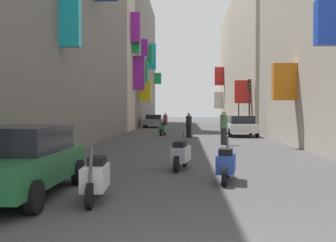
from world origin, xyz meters
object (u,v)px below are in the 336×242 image
scooter_silver (181,154)px  pedestrian_near_right (165,122)px  parked_car_white (241,125)px  traffic_light_near_corner (249,97)px  pedestrian_near_left (224,127)px  scooter_blue (226,163)px  scooter_black (223,122)px  scooter_green (163,129)px  scooter_white (96,177)px  pedestrian_crossing (189,125)px  traffic_light_far_corner (239,96)px  parked_car_grey (154,121)px  parked_car_green (20,160)px

scooter_silver → pedestrian_near_right: 23.84m
parked_car_white → traffic_light_near_corner: size_ratio=0.97×
pedestrian_near_left → pedestrian_near_right: size_ratio=1.16×
scooter_blue → pedestrian_near_right: (-2.79, 25.85, 0.30)m
scooter_black → scooter_green: size_ratio=0.93×
scooter_black → scooter_white: size_ratio=0.98×
scooter_blue → traffic_light_near_corner: (3.88, 21.38, 2.37)m
scooter_green → scooter_white: bearing=-90.5°
parked_car_white → scooter_blue: (-2.77, -17.88, -0.28)m
scooter_green → pedestrian_crossing: pedestrian_crossing is taller
scooter_silver → pedestrian_near_right: pedestrian_near_right is taller
scooter_black → scooter_blue: (-3.25, -35.90, 0.00)m
pedestrian_near_right → traffic_light_near_corner: traffic_light_near_corner is taller
parked_car_white → traffic_light_far_corner: bearing=83.4°
scooter_black → scooter_green: bearing=-108.7°
parked_car_grey → pedestrian_crossing: size_ratio=2.42×
scooter_black → pedestrian_near_left: (-2.29, -25.03, 0.43)m
scooter_silver → scooter_green: (-1.46, 16.52, 0.00)m
scooter_white → pedestrian_near_right: bearing=90.0°
scooter_silver → pedestrian_near_right: size_ratio=1.16×
parked_car_green → pedestrian_crossing: bearing=78.6°
scooter_white → scooter_green: bearing=89.5°
scooter_white → scooter_black: bearing=81.0°
scooter_black → traffic_light_near_corner: bearing=-87.5°
parked_car_green → scooter_blue: size_ratio=2.32×
scooter_silver → parked_car_green: bearing=-129.9°
scooter_green → traffic_light_far_corner: bearing=53.6°
pedestrian_near_left → traffic_light_far_corner: size_ratio=0.40×
pedestrian_near_right → scooter_white: bearing=-90.0°
parked_car_white → pedestrian_near_right: 9.71m
scooter_green → pedestrian_near_right: bearing=91.4°
scooter_silver → pedestrian_near_left: (2.11, 8.80, 0.43)m
parked_car_grey → scooter_blue: parked_car_grey is taller
pedestrian_near_left → scooter_green: bearing=114.8°
scooter_black → parked_car_green: bearing=-101.5°
scooter_black → scooter_blue: bearing=-95.2°
parked_car_grey → pedestrian_near_left: 21.81m
pedestrian_crossing → traffic_light_far_corner: (4.66, 11.08, 2.25)m
parked_car_grey → scooter_blue: 32.32m
scooter_blue → pedestrian_near_left: bearing=85.0°
parked_car_grey → traffic_light_near_corner: bearing=-52.5°
parked_car_green → traffic_light_near_corner: 24.81m
parked_car_grey → pedestrian_near_left: size_ratio=2.19×
scooter_blue → scooter_green: bearing=98.0°
parked_car_grey → parked_car_green: size_ratio=0.91×
pedestrian_near_left → pedestrian_near_right: bearing=104.0°
scooter_silver → scooter_black: size_ratio=0.99×
parked_car_green → scooter_silver: (3.31, 3.96, -0.30)m
parked_car_green → parked_car_white: 21.06m
parked_car_green → scooter_white: size_ratio=2.31×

